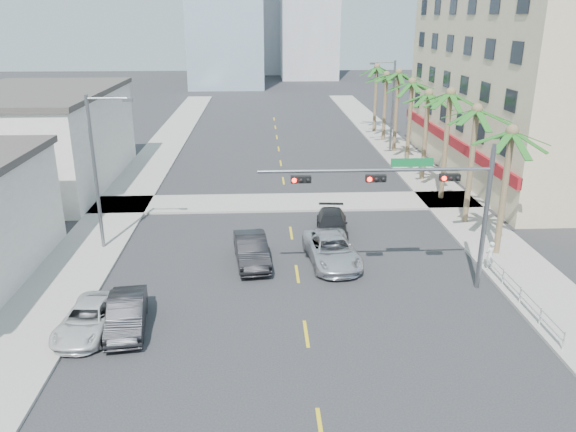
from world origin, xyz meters
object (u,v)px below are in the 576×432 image
(car_lane_right, at_px, (332,224))
(pedestrian, at_px, (490,255))
(car_parked_far, at_px, (88,319))
(car_parked_mid, at_px, (127,314))
(traffic_signal_mast, at_px, (422,193))
(car_lane_left, at_px, (252,250))
(car_lane_center, at_px, (332,250))

(car_lane_right, relative_size, pedestrian, 3.01)
(car_lane_right, bearing_deg, car_parked_far, -131.88)
(car_parked_far, bearing_deg, pedestrian, 18.98)
(car_lane_right, bearing_deg, car_parked_mid, -128.23)
(traffic_signal_mast, bearing_deg, car_lane_left, 156.66)
(traffic_signal_mast, xyz_separation_m, car_lane_left, (-8.22, 3.55, -4.27))
(car_parked_mid, height_order, car_lane_right, car_parked_mid)
(car_parked_far, distance_m, pedestrian, 20.38)
(car_parked_far, bearing_deg, car_parked_mid, 10.62)
(car_parked_far, bearing_deg, traffic_signal_mast, 16.52)
(car_lane_center, bearing_deg, car_parked_far, -155.25)
(car_parked_far, bearing_deg, car_lane_left, 48.81)
(car_parked_mid, distance_m, car_lane_left, 8.57)
(pedestrian, bearing_deg, traffic_signal_mast, -6.18)
(car_parked_mid, distance_m, pedestrian, 18.78)
(traffic_signal_mast, relative_size, car_lane_center, 2.02)
(car_parked_mid, xyz_separation_m, car_lane_center, (9.80, 6.54, 0.04))
(traffic_signal_mast, bearing_deg, car_parked_mid, -167.01)
(car_lane_left, xyz_separation_m, car_lane_center, (4.44, -0.14, -0.02))
(car_parked_mid, height_order, pedestrian, pedestrian)
(car_lane_center, bearing_deg, pedestrian, -16.24)
(car_lane_left, height_order, pedestrian, pedestrian)
(car_parked_far, xyz_separation_m, car_lane_left, (6.96, 6.86, 0.16))
(car_lane_center, bearing_deg, car_lane_left, 172.43)
(car_parked_mid, bearing_deg, traffic_signal_mast, 5.39)
(car_lane_right, xyz_separation_m, pedestrian, (7.75, -5.90, 0.25))
(car_lane_left, relative_size, car_lane_right, 1.02)
(car_parked_mid, relative_size, car_lane_right, 0.94)
(car_parked_mid, relative_size, car_lane_center, 0.80)
(car_parked_far, distance_m, car_lane_right, 16.30)
(car_lane_left, xyz_separation_m, pedestrian, (12.74, -1.67, 0.14))
(car_lane_left, xyz_separation_m, car_lane_right, (4.99, 4.23, -0.11))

